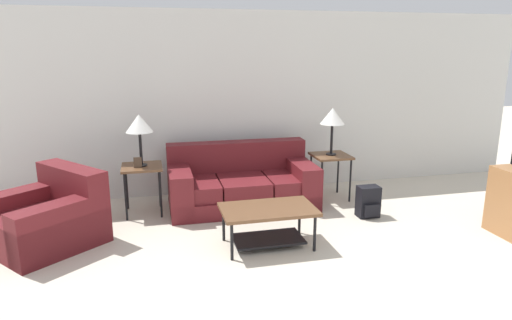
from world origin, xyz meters
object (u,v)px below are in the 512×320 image
side_table_left (142,171)px  side_table_right (331,160)px  couch (241,185)px  coffee_table (268,218)px  table_lamp_right (333,117)px  backpack (368,202)px  table_lamp_left (139,124)px  armchair (47,219)px

side_table_left → side_table_right: 2.57m
couch → coffee_table: bearing=-89.5°
table_lamp_right → backpack: table_lamp_right is taller
coffee_table → side_table_left: side_table_left is taller
backpack → couch: bearing=151.5°
side_table_right → backpack: (0.19, -0.80, -0.37)m
side_table_right → couch: bearing=-179.9°
coffee_table → table_lamp_left: bearing=133.8°
couch → side_table_right: size_ratio=3.06×
coffee_table → side_table_left: bearing=133.8°
couch → table_lamp_left: size_ratio=2.96×
side_table_right → table_lamp_left: table_lamp_left is taller
table_lamp_right → backpack: bearing=-76.7°
backpack → armchair: bearing=178.7°
armchair → side_table_right: 3.67m
table_lamp_right → backpack: size_ratio=1.65×
armchair → table_lamp_left: table_lamp_left is taller
couch → side_table_left: couch is taller
table_lamp_left → couch: bearing=-0.1°
side_table_right → backpack: side_table_right is taller
side_table_left → table_lamp_right: size_ratio=0.97×
armchair → table_lamp_right: size_ratio=2.20×
coffee_table → side_table_right: (1.27, 1.35, 0.24)m
couch → armchair: 2.41m
side_table_right → backpack: size_ratio=1.59×
table_lamp_left → backpack: size_ratio=1.65×
couch → coffee_table: 1.35m
armchair → coffee_table: size_ratio=1.43×
coffee_table → armchair: bearing=164.7°
couch → armchair: size_ratio=1.35×
armchair → side_table_right: size_ratio=2.27×
armchair → side_table_right: bearing=11.3°
coffee_table → table_lamp_left: (-1.30, 1.35, 0.84)m
side_table_right → armchair: bearing=-168.7°
coffee_table → table_lamp_right: 2.04m
table_lamp_right → side_table_right: bearing=-90.0°
table_lamp_right → couch: bearing=-179.9°
armchair → backpack: (3.78, -0.08, -0.09)m
armchair → table_lamp_left: (1.02, 0.71, 0.88)m
armchair → side_table_left: size_ratio=2.27×
coffee_table → side_table_right: 1.87m
coffee_table → couch: bearing=90.5°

